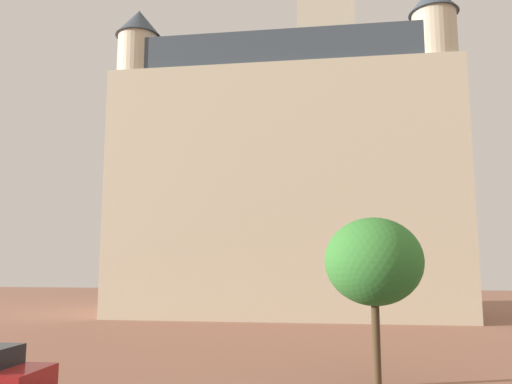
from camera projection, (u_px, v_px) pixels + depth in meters
landmark_building at (290, 168)px, 36.53m from camera, size 23.39×10.57×37.42m
tree_curb_far at (374, 262)px, 15.10m from camera, size 2.92×2.92×4.91m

